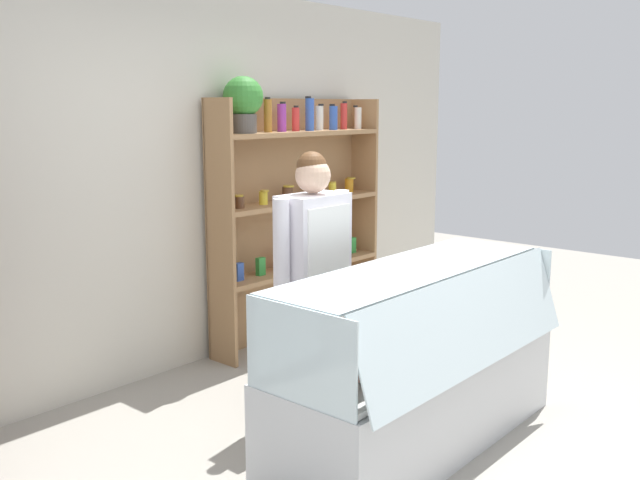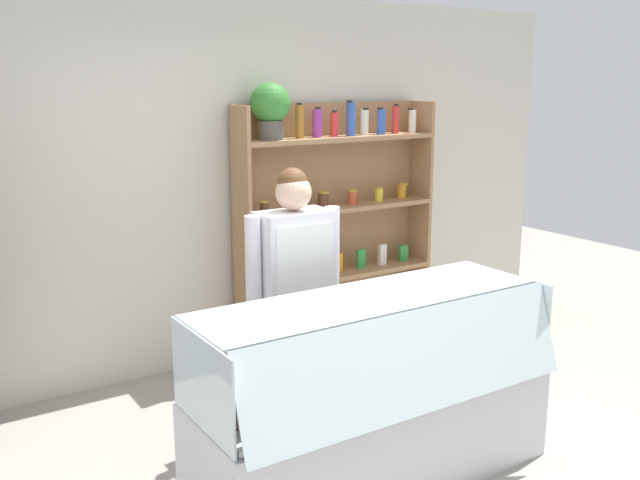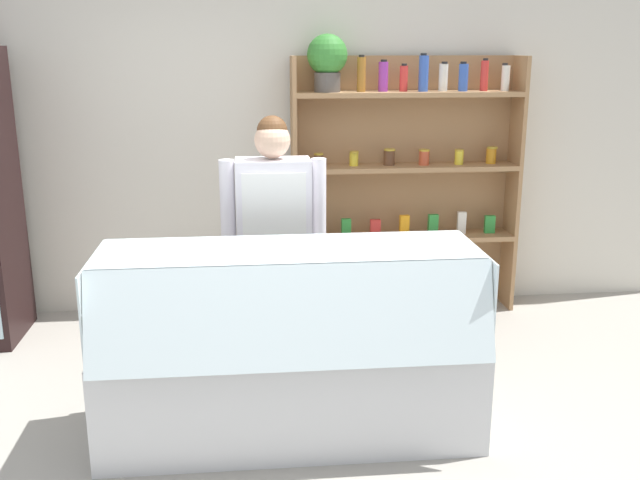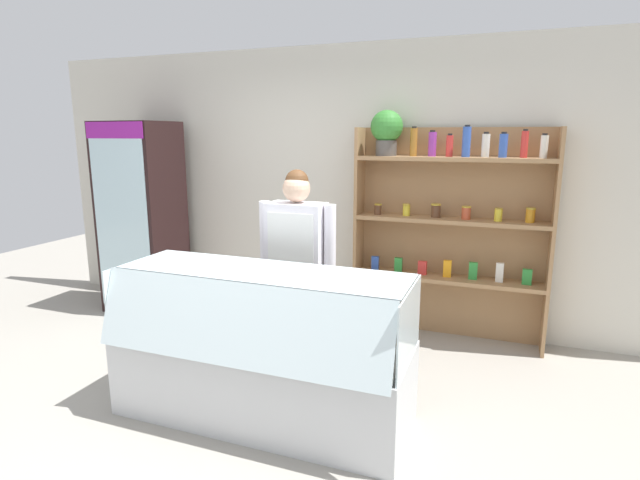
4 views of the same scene
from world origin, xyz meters
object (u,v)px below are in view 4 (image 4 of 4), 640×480
at_px(drinks_fridge, 142,218).
at_px(shop_clerk, 297,255).
at_px(shelving_unit, 441,212).
at_px(deli_display_case, 261,373).

height_order(drinks_fridge, shop_clerk, drinks_fridge).
distance_m(drinks_fridge, shelving_unit, 3.09).
bearing_deg(deli_display_case, shop_clerk, 93.62).
xyz_separation_m(drinks_fridge, shelving_unit, (3.07, 0.31, 0.18)).
relative_size(shelving_unit, shop_clerk, 1.29).
relative_size(shelving_unit, deli_display_case, 1.07).
xyz_separation_m(drinks_fridge, shop_clerk, (2.13, -0.79, -0.05)).
xyz_separation_m(shelving_unit, deli_display_case, (-0.90, -1.82, -0.86)).
distance_m(drinks_fridge, deli_display_case, 2.73).
bearing_deg(deli_display_case, drinks_fridge, 145.32).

